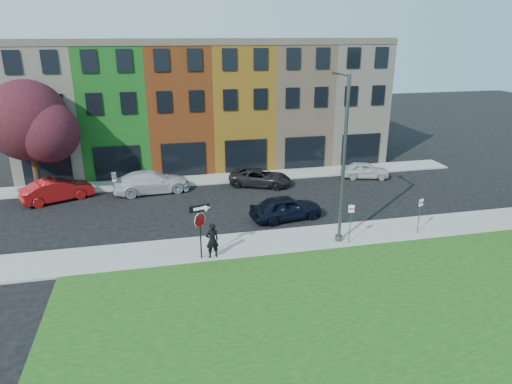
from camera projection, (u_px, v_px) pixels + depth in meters
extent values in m
plane|color=black|center=(311.00, 267.00, 22.48)|extent=(120.00, 120.00, 0.00)
cube|color=gray|center=(327.00, 237.00, 25.64)|extent=(40.00, 3.00, 0.12)
cube|color=gray|center=(211.00, 179.00, 35.64)|extent=(40.00, 2.40, 0.12)
cube|color=beige|center=(53.00, 109.00, 37.23)|extent=(5.00, 10.00, 10.00)
cube|color=green|center=(117.00, 107.00, 38.26)|extent=(5.00, 10.00, 10.00)
cube|color=#A7481B|center=(177.00, 105.00, 39.29)|extent=(5.00, 10.00, 10.00)
cube|color=orange|center=(234.00, 103.00, 40.32)|extent=(5.00, 10.00, 10.00)
cube|color=#A18268|center=(288.00, 101.00, 41.36)|extent=(5.00, 10.00, 10.00)
cube|color=#B9B09C|center=(340.00, 99.00, 42.39)|extent=(5.00, 10.00, 10.00)
cube|color=black|center=(215.00, 157.00, 36.32)|extent=(30.00, 0.12, 2.60)
cylinder|color=black|center=(200.00, 233.00, 22.65)|extent=(0.08, 0.08, 2.80)
cylinder|color=white|center=(200.00, 220.00, 22.40)|extent=(0.75, 0.24, 0.77)
cylinder|color=maroon|center=(200.00, 220.00, 22.38)|extent=(0.71, 0.22, 0.73)
cube|color=black|center=(199.00, 208.00, 22.20)|extent=(1.02, 0.33, 0.34)
cube|color=white|center=(199.00, 209.00, 22.17)|extent=(0.64, 0.20, 0.14)
imported|color=black|center=(212.00, 240.00, 22.93)|extent=(0.81, 0.66, 1.84)
imported|color=black|center=(286.00, 208.00, 27.97)|extent=(3.19, 5.00, 1.51)
imported|color=maroon|center=(57.00, 190.00, 31.04)|extent=(5.09, 5.86, 1.53)
imported|color=silver|center=(152.00, 182.00, 32.68)|extent=(3.43, 5.90, 1.57)
imported|color=black|center=(260.00, 177.00, 34.15)|extent=(5.38, 6.09, 1.27)
imported|color=silver|center=(365.00, 170.00, 35.97)|extent=(3.46, 4.53, 1.27)
cylinder|color=#4A4C4F|center=(344.00, 162.00, 23.57)|extent=(0.18, 0.18, 8.91)
cylinder|color=#4A4C4F|center=(339.00, 238.00, 25.01)|extent=(0.40, 0.40, 0.30)
cylinder|color=#4A4C4F|center=(343.00, 74.00, 23.06)|extent=(0.25, 2.00, 0.12)
cube|color=#4A4C4F|center=(336.00, 73.00, 24.10)|extent=(0.28, 0.56, 0.16)
cylinder|color=#4A4C4F|center=(350.00, 223.00, 24.38)|extent=(0.05, 0.05, 2.32)
cube|color=white|center=(351.00, 209.00, 24.08)|extent=(0.31, 0.10, 0.42)
cube|color=maroon|center=(352.00, 209.00, 24.06)|extent=(0.31, 0.09, 0.06)
cylinder|color=#4A4C4F|center=(419.00, 215.00, 25.66)|extent=(0.05, 0.05, 2.15)
cube|color=white|center=(421.00, 203.00, 25.38)|extent=(0.31, 0.11, 0.42)
cube|color=maroon|center=(421.00, 203.00, 25.36)|extent=(0.31, 0.10, 0.06)
cylinder|color=black|center=(36.00, 171.00, 31.96)|extent=(0.44, 0.44, 3.26)
sphere|color=black|center=(28.00, 120.00, 30.78)|extent=(5.46, 5.46, 5.46)
sphere|color=black|center=(48.00, 132.00, 30.54)|extent=(4.09, 4.09, 4.09)
sphere|color=black|center=(13.00, 127.00, 31.59)|extent=(3.82, 3.82, 3.82)
sphere|color=black|center=(32.00, 105.00, 31.02)|extent=(3.27, 3.27, 3.27)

